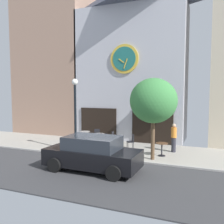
% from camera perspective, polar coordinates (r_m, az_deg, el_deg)
% --- Properties ---
extents(ground_plane, '(27.88, 9.72, 0.13)m').
position_cam_1_polar(ground_plane, '(13.33, -2.53, -10.84)').
color(ground_plane, '#9E998E').
extents(clock_building, '(7.98, 4.35, 11.75)m').
position_cam_1_polar(clock_building, '(19.03, 4.39, 12.44)').
color(clock_building, '#B2B2BC').
rests_on(clock_building, ground_plane).
extents(neighbor_building_left, '(6.28, 4.98, 12.16)m').
position_cam_1_polar(neighbor_building_left, '(23.00, -12.05, 11.10)').
color(neighbor_building_left, '#9E7A66').
rests_on(neighbor_building_left, ground_plane).
extents(street_lamp, '(0.36, 0.36, 4.27)m').
position_cam_1_polar(street_lamp, '(14.76, -8.38, -0.66)').
color(street_lamp, black).
rests_on(street_lamp, ground_plane).
extents(street_tree, '(2.45, 2.20, 4.24)m').
position_cam_1_polar(street_tree, '(12.99, 9.42, 2.51)').
color(street_tree, brown).
rests_on(street_tree, ground_plane).
extents(cafe_table_leftmost, '(0.69, 0.69, 0.77)m').
position_cam_1_polar(cafe_table_leftmost, '(17.41, -6.20, -5.18)').
color(cafe_table_leftmost, black).
rests_on(cafe_table_leftmost, ground_plane).
extents(cafe_table_center_left, '(0.72, 0.72, 0.72)m').
position_cam_1_polar(cafe_table_center_left, '(16.71, -2.89, -5.67)').
color(cafe_table_center_left, black).
rests_on(cafe_table_center_left, ground_plane).
extents(cafe_table_center_right, '(0.61, 0.61, 0.75)m').
position_cam_1_polar(cafe_table_center_right, '(15.28, 1.36, -6.77)').
color(cafe_table_center_right, black).
rests_on(cafe_table_center_right, ground_plane).
extents(cafe_table_center, '(0.66, 0.66, 0.72)m').
position_cam_1_polar(cafe_table_center, '(14.11, 11.30, -7.85)').
color(cafe_table_center, black).
rests_on(cafe_table_center, ground_plane).
extents(cafe_chair_left_end, '(0.43, 0.43, 0.90)m').
position_cam_1_polar(cafe_chair_left_end, '(16.53, -0.17, -5.73)').
color(cafe_chair_left_end, black).
rests_on(cafe_chair_left_end, ground_plane).
extents(cafe_chair_mid_row, '(0.54, 0.54, 0.90)m').
position_cam_1_polar(cafe_chair_mid_row, '(15.92, -2.97, -6.15)').
color(cafe_chair_mid_row, black).
rests_on(cafe_chair_mid_row, ground_plane).
extents(cafe_chair_outer, '(0.52, 0.52, 0.90)m').
position_cam_1_polar(cafe_chair_outer, '(17.46, -3.44, -5.15)').
color(cafe_chair_outer, black).
rests_on(cafe_chair_outer, ground_plane).
extents(cafe_chair_near_lamp, '(0.54, 0.54, 0.90)m').
position_cam_1_polar(cafe_chair_near_lamp, '(15.47, 4.49, -6.50)').
color(cafe_chair_near_lamp, black).
rests_on(cafe_chair_near_lamp, ground_plane).
extents(cafe_chair_under_awning, '(0.48, 0.48, 0.90)m').
position_cam_1_polar(cafe_chair_under_awning, '(15.71, -1.29, -6.30)').
color(cafe_chair_under_awning, black).
rests_on(cafe_chair_under_awning, ground_plane).
extents(pedestrian_orange, '(0.45, 0.45, 1.67)m').
position_cam_1_polar(pedestrian_orange, '(15.07, 13.92, -5.65)').
color(pedestrian_orange, '#2D2D38').
rests_on(pedestrian_orange, ground_plane).
extents(parked_car_black, '(4.34, 2.10, 1.55)m').
position_cam_1_polar(parked_car_black, '(11.46, -4.49, -9.44)').
color(parked_car_black, black).
rests_on(parked_car_black, ground_plane).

